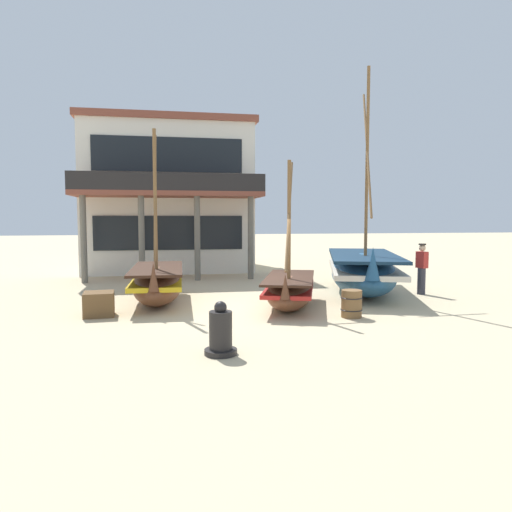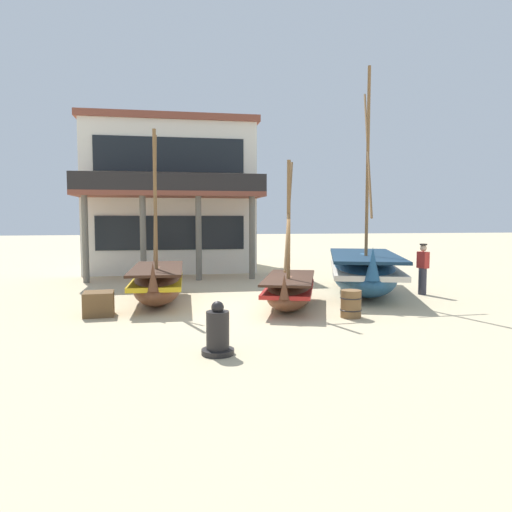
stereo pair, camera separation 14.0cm
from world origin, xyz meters
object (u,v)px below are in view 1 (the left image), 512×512
Objects in this scene: fishing_boat_near_left at (157,283)px; harbor_building_main at (169,197)px; capstan_winch at (221,333)px; fisherman_by_hull at (422,269)px; cargo_crate at (99,304)px; fishing_boat_far_right at (290,290)px; wooden_barrel at (352,304)px; fishing_boat_centre_large at (363,271)px.

harbor_building_main is (0.41, 10.27, 2.96)m from fishing_boat_near_left.
fisherman_by_hull is at bearing 38.10° from capstan_winch.
cargo_crate is at bearing -131.21° from fishing_boat_near_left.
fishing_boat_far_right is (3.68, -1.42, -0.10)m from fishing_boat_near_left.
harbor_building_main is (-4.49, 13.26, 3.21)m from wooden_barrel.
harbor_building_main is (-0.85, 15.96, 3.16)m from capstan_winch.
fisherman_by_hull reaches higher than cargo_crate.
fishing_boat_centre_large is at bearing 48.99° from capstan_winch.
fisherman_by_hull is 0.18× the size of harbor_building_main.
harbor_building_main is (-3.28, 11.69, 3.06)m from fishing_boat_far_right.
fishing_boat_centre_large is 4.30× the size of fisherman_by_hull.
wooden_barrel is (3.65, 2.70, -0.05)m from capstan_winch.
fishing_boat_centre_large is 10.34× the size of wooden_barrel.
cargo_crate is at bearing -164.30° from fishing_boat_centre_large.
harbor_building_main reaches higher than wooden_barrel.
wooden_barrel is 6.49m from cargo_crate.
fishing_boat_near_left is at bearing 158.93° from fishing_boat_far_right.
fishing_boat_far_right is at bearing -21.07° from fishing_boat_near_left.
fishing_boat_centre_large reaches higher than fishing_boat_near_left.
fisherman_by_hull is at bearing -18.50° from fishing_boat_centre_large.
capstan_winch is 1.43× the size of wooden_barrel.
wooden_barrel is at bearing -11.87° from cargo_crate.
capstan_winch is (-7.32, -5.74, -0.43)m from fisherman_by_hull.
capstan_winch is at bearing -143.52° from wooden_barrel.
cargo_crate is (-2.70, 4.03, -0.09)m from capstan_winch.
fishing_boat_centre_large is at bearing 62.88° from wooden_barrel.
fishing_boat_far_right reaches higher than fisherman_by_hull.
harbor_building_main is at bearing 81.14° from cargo_crate.
fishing_boat_centre_large is (6.77, 0.65, 0.14)m from fishing_boat_near_left.
fishing_boat_centre_large reaches higher than cargo_crate.
fishing_boat_centre_large reaches higher than wooden_barrel.
fishing_boat_near_left is 5.01× the size of capstan_winch.
capstan_winch reaches higher than cargo_crate.
fishing_boat_centre_large is 7.22× the size of capstan_winch.
fisherman_by_hull is 2.41× the size of wooden_barrel.
fishing_boat_centre_large is at bearing 15.70° from cargo_crate.
harbor_building_main reaches higher than fishing_boat_near_left.
capstan_winch is 1.33× the size of cargo_crate.
fishing_boat_centre_large is 8.41m from capstan_winch.
fishing_boat_centre_large is at bearing 161.50° from fisherman_by_hull.
fishing_boat_far_right is at bearing -146.11° from fishing_boat_centre_large.
fishing_boat_far_right is 2.46× the size of fisherman_by_hull.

